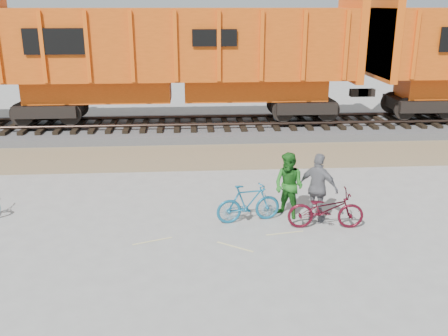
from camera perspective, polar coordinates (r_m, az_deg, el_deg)
The scene contains 9 objects.
ground at distance 11.95m, azimuth -3.10°, elevation -6.49°, with size 120.00×120.00×0.00m, color #9E9E99.
gravel_strip at distance 17.10m, azimuth -3.40°, elevation 1.28°, with size 120.00×3.00×0.02m, color #8E7458.
ballast_bed at distance 20.44m, azimuth -3.52°, elevation 4.52°, with size 120.00×4.00×0.30m, color slate.
track at distance 20.36m, azimuth -3.53°, elevation 5.41°, with size 120.00×2.60×0.24m.
hopper_car_center at distance 19.96m, azimuth -5.42°, elevation 12.47°, with size 14.00×3.13×4.65m.
bicycle_teal at distance 11.94m, azimuth 2.81°, elevation -4.03°, with size 0.44×1.57×0.94m, color #17648B.
bicycle_maroon at distance 11.84m, azimuth 11.55°, elevation -4.64°, with size 0.62×1.77×0.93m, color #4A0B18.
person_man at distance 12.15m, azimuth 7.42°, elevation -2.03°, with size 0.79×0.62×1.63m, color #20651C.
person_woman at distance 12.04m, azimuth 10.71°, elevation -2.25°, with size 0.99×0.41×1.69m, color slate.
Camera 1 is at (-0.09, -10.85, 5.01)m, focal length 40.00 mm.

